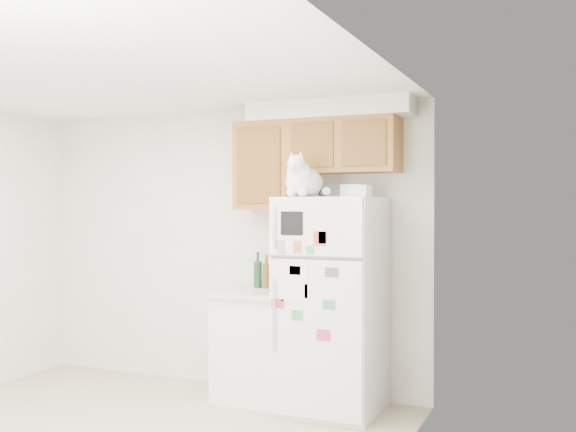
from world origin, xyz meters
The scene contains 8 objects.
room_shell centered at (0.12, 0.24, 1.67)m, with size 3.84×4.04×2.52m.
refrigerator centered at (1.17, 1.61, 0.85)m, with size 0.76×0.78×1.70m.
base_counter centered at (0.48, 1.68, 0.46)m, with size 0.64×0.64×0.92m.
cat centered at (0.99, 1.43, 1.83)m, with size 0.34×0.50×0.35m.
storage_box_back centered at (1.32, 1.69, 1.75)m, with size 0.18×0.13×0.10m, color white.
storage_box_front centered at (1.43, 1.54, 1.74)m, with size 0.15×0.11×0.09m, color white.
bottle_green centered at (0.40, 1.84, 1.08)m, with size 0.07×0.07×0.31m, color #19381E, non-canonical shape.
bottle_amber centered at (0.49, 1.84, 1.06)m, with size 0.07×0.07×0.29m, color #593814, non-canonical shape.
Camera 1 is at (2.96, -3.42, 1.63)m, focal length 42.00 mm.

